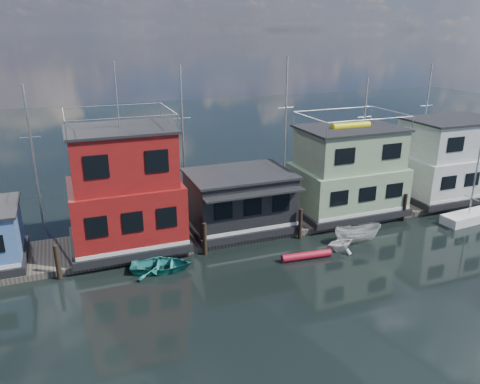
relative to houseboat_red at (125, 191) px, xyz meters
name	(u,v)px	position (x,y,z in m)	size (l,w,h in m)	color
ground	(332,317)	(8.50, -12.00, -4.10)	(160.00, 160.00, 0.00)	black
dock	(246,227)	(8.50, 0.00, -3.90)	(48.00, 5.00, 0.40)	#595147
houseboat_red	(125,191)	(0.00, 0.00, 0.00)	(7.40, 5.90, 11.86)	black
houseboat_dark	(240,200)	(8.00, -0.02, -1.69)	(7.40, 6.10, 4.06)	black
houseboat_green	(347,172)	(17.00, 0.00, -0.55)	(8.40, 5.90, 7.03)	black
houseboat_white	(448,160)	(27.00, 0.00, -0.57)	(8.40, 5.90, 6.66)	black
pilings	(257,231)	(8.17, -2.80, -3.00)	(42.28, 0.28, 2.20)	#2D2116
background_masts	(272,135)	(13.26, 6.00, 1.45)	(36.40, 0.16, 12.00)	silver
motorboat	(358,234)	(14.92, -4.81, -3.46)	(1.26, 3.34, 1.29)	silver
dinghy_teal	(161,265)	(1.36, -3.98, -3.72)	(2.67, 3.74, 0.77)	teal
day_sailer	(469,216)	(25.06, -4.74, -3.68)	(4.65, 1.90, 7.16)	white
red_kayak	(306,256)	(10.40, -5.79, -3.86)	(0.49, 0.49, 3.34)	#AB1228
dinghy_white	(340,242)	(13.11, -5.46, -3.53)	(1.86, 2.16, 1.14)	silver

